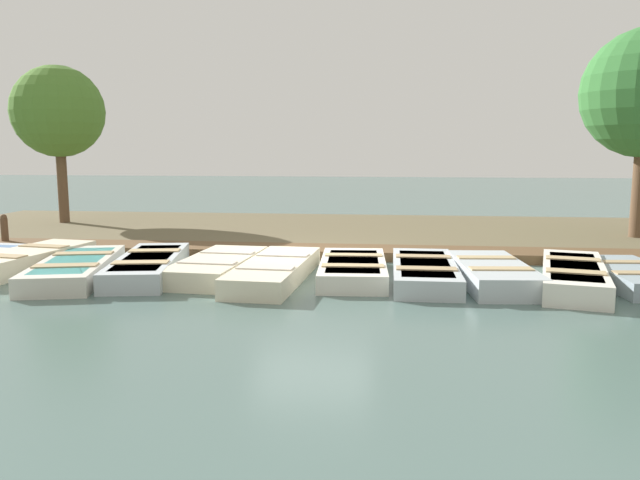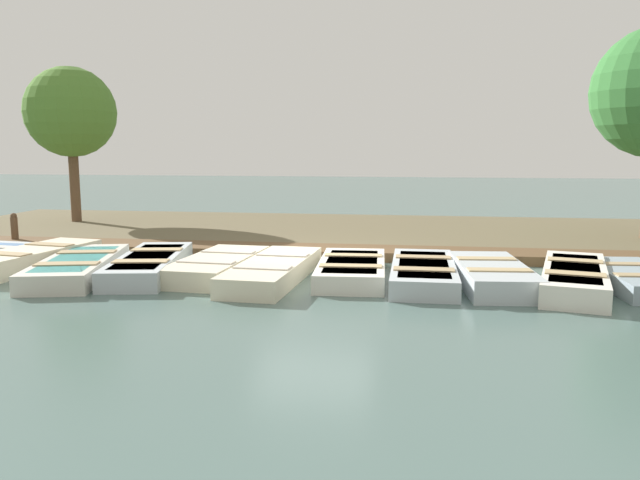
# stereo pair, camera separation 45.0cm
# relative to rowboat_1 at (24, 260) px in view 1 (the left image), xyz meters

# --- Properties ---
(ground_plane) EXTENTS (80.00, 80.00, 0.00)m
(ground_plane) POSITION_rel_rowboat_1_xyz_m (-1.03, 5.79, -0.21)
(ground_plane) COLOR #4C6660
(shore_bank) EXTENTS (8.00, 24.00, 0.15)m
(shore_bank) POSITION_rel_rowboat_1_xyz_m (-6.03, 5.79, -0.14)
(shore_bank) COLOR brown
(shore_bank) RESTS_ON ground_plane
(dock_walkway) EXTENTS (1.20, 17.97, 0.21)m
(dock_walkway) POSITION_rel_rowboat_1_xyz_m (-2.36, 5.79, -0.11)
(dock_walkway) COLOR brown
(dock_walkway) RESTS_ON ground_plane
(rowboat_1) EXTENTS (3.40, 1.62, 0.43)m
(rowboat_1) POSITION_rel_rowboat_1_xyz_m (0.00, 0.00, 0.00)
(rowboat_1) COLOR beige
(rowboat_1) RESTS_ON ground_plane
(rowboat_2) EXTENTS (3.65, 1.99, 0.38)m
(rowboat_2) POSITION_rel_rowboat_1_xyz_m (0.56, 1.41, -0.02)
(rowboat_2) COLOR beige
(rowboat_2) RESTS_ON ground_plane
(rowboat_3) EXTENTS (3.65, 1.71, 0.39)m
(rowboat_3) POSITION_rel_rowboat_1_xyz_m (0.15, 2.69, -0.02)
(rowboat_3) COLOR #B2BCC1
(rowboat_3) RESTS_ON ground_plane
(rowboat_4) EXTENTS (3.10, 1.39, 0.39)m
(rowboat_4) POSITION_rel_rowboat_1_xyz_m (0.07, 4.07, -0.02)
(rowboat_4) COLOR beige
(rowboat_4) RESTS_ON ground_plane
(rowboat_5) EXTENTS (3.62, 1.32, 0.39)m
(rowboat_5) POSITION_rel_rowboat_1_xyz_m (0.33, 5.24, -0.02)
(rowboat_5) COLOR beige
(rowboat_5) RESTS_ON ground_plane
(rowboat_6) EXTENTS (3.04, 1.39, 0.37)m
(rowboat_6) POSITION_rel_rowboat_1_xyz_m (-0.03, 6.70, -0.03)
(rowboat_6) COLOR silver
(rowboat_6) RESTS_ON ground_plane
(rowboat_7) EXTENTS (3.31, 1.17, 0.37)m
(rowboat_7) POSITION_rel_rowboat_1_xyz_m (0.07, 8.05, -0.03)
(rowboat_7) COLOR #B2BCC1
(rowboat_7) RESTS_ON ground_plane
(rowboat_8) EXTENTS (3.00, 1.42, 0.42)m
(rowboat_8) POSITION_rel_rowboat_1_xyz_m (0.25, 9.27, -0.00)
(rowboat_8) COLOR #B2BCC1
(rowboat_8) RESTS_ON ground_plane
(rowboat_9) EXTENTS (3.63, 1.81, 0.41)m
(rowboat_9) POSITION_rel_rowboat_1_xyz_m (0.27, 10.69, -0.01)
(rowboat_9) COLOR silver
(rowboat_9) RESTS_ON ground_plane
(rowboat_10) EXTENTS (2.83, 1.44, 0.35)m
(rowboat_10) POSITION_rel_rowboat_1_xyz_m (0.00, 11.80, -0.04)
(rowboat_10) COLOR #8C9EA8
(rowboat_10) RESTS_ON ground_plane
(mooring_post_near) EXTENTS (0.17, 0.17, 0.87)m
(mooring_post_near) POSITION_rel_rowboat_1_xyz_m (-2.47, -2.00, 0.23)
(mooring_post_near) COLOR brown
(mooring_post_near) RESTS_ON ground_plane
(park_tree_far_left) EXTENTS (2.78, 2.78, 4.96)m
(park_tree_far_left) POSITION_rel_rowboat_1_xyz_m (-6.71, -2.77, 3.33)
(park_tree_far_left) COLOR brown
(park_tree_far_left) RESTS_ON ground_plane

